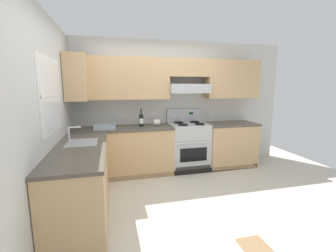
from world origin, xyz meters
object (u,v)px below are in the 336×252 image
(bowl, at_px, (105,127))
(wine_bottle, at_px, (141,119))
(paper_towel_roll, at_px, (156,122))
(stove, at_px, (189,146))

(bowl, bearing_deg, wine_bottle, 8.48)
(wine_bottle, bearing_deg, paper_towel_roll, 10.48)
(stove, relative_size, wine_bottle, 3.58)
(wine_bottle, xyz_separation_m, bowl, (-0.67, -0.10, -0.11))
(bowl, bearing_deg, stove, 2.77)
(wine_bottle, relative_size, bowl, 0.91)
(stove, bearing_deg, paper_towel_roll, 173.21)
(stove, height_order, wine_bottle, wine_bottle)
(stove, bearing_deg, bowl, -177.23)
(paper_towel_roll, bearing_deg, wine_bottle, -169.52)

